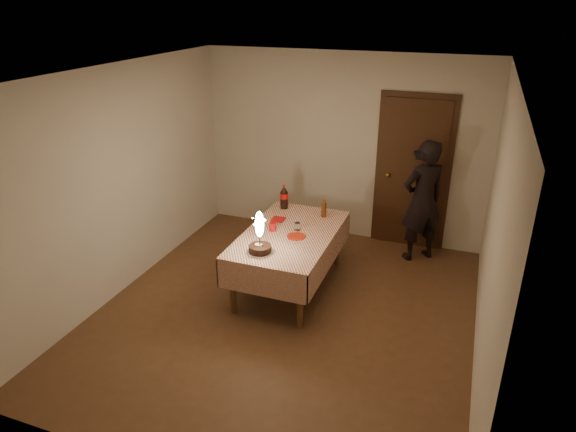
% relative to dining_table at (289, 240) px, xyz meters
% --- Properties ---
extents(ground, '(4.00, 4.50, 0.01)m').
position_rel_dining_table_xyz_m(ground, '(0.15, -0.55, -0.62)').
color(ground, brown).
rests_on(ground, ground).
extents(room_shell, '(4.04, 4.54, 2.62)m').
position_rel_dining_table_xyz_m(room_shell, '(0.18, -0.48, 1.04)').
color(room_shell, beige).
rests_on(room_shell, ground).
extents(dining_table, '(1.02, 1.72, 0.72)m').
position_rel_dining_table_xyz_m(dining_table, '(0.00, 0.00, 0.00)').
color(dining_table, brown).
rests_on(dining_table, ground).
extents(birthday_cake, '(0.30, 0.30, 0.47)m').
position_rel_dining_table_xyz_m(birthday_cake, '(-0.13, -0.56, 0.23)').
color(birthday_cake, white).
rests_on(birthday_cake, dining_table).
extents(red_plate, '(0.22, 0.22, 0.01)m').
position_rel_dining_table_xyz_m(red_plate, '(0.11, -0.07, 0.10)').
color(red_plate, '#B5200C').
rests_on(red_plate, dining_table).
extents(red_cup, '(0.08, 0.08, 0.10)m').
position_rel_dining_table_xyz_m(red_cup, '(-0.21, -0.01, 0.15)').
color(red_cup, '#B00C0E').
rests_on(red_cup, dining_table).
extents(clear_cup, '(0.07, 0.07, 0.09)m').
position_rel_dining_table_xyz_m(clear_cup, '(0.06, 0.11, 0.14)').
color(clear_cup, white).
rests_on(clear_cup, dining_table).
extents(napkin_stack, '(0.15, 0.15, 0.02)m').
position_rel_dining_table_xyz_m(napkin_stack, '(-0.26, 0.30, 0.11)').
color(napkin_stack, red).
rests_on(napkin_stack, dining_table).
extents(cola_bottle, '(0.10, 0.10, 0.32)m').
position_rel_dining_table_xyz_m(cola_bottle, '(-0.32, 0.68, 0.25)').
color(cola_bottle, black).
rests_on(cola_bottle, dining_table).
extents(amber_bottle_right, '(0.06, 0.06, 0.26)m').
position_rel_dining_table_xyz_m(amber_bottle_right, '(0.24, 0.59, 0.22)').
color(amber_bottle_right, '#52280E').
rests_on(amber_bottle_right, dining_table).
extents(photographer, '(0.70, 0.68, 1.63)m').
position_rel_dining_table_xyz_m(photographer, '(1.35, 1.30, 0.20)').
color(photographer, black).
rests_on(photographer, ground).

